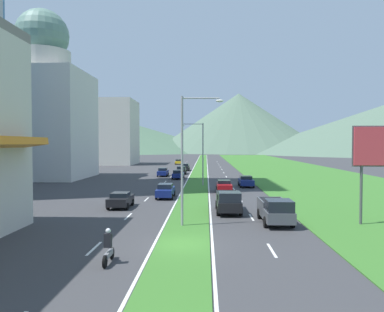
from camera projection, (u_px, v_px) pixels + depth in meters
ground_plane at (183, 245)px, 22.34m from camera, size 600.00×600.00×0.00m
grass_median at (200, 171)px, 82.26m from camera, size 3.20×240.00×0.06m
grass_verge_right at (294, 171)px, 81.49m from camera, size 24.00×240.00×0.06m
lane_dash_left_2 at (94, 248)px, 21.54m from camera, size 0.16×2.80×0.01m
lane_dash_left_3 at (128, 216)px, 31.03m from camera, size 0.16×2.80×0.01m
lane_dash_left_4 at (146, 199)px, 40.52m from camera, size 0.16×2.80×0.01m
lane_dash_left_5 at (158, 189)px, 50.01m from camera, size 0.16×2.80×0.01m
lane_dash_left_6 at (165, 182)px, 59.51m from camera, size 0.16×2.80×0.01m
lane_dash_left_7 at (171, 176)px, 69.00m from camera, size 0.16×2.80×0.01m
lane_dash_left_8 at (175, 173)px, 78.49m from camera, size 0.16×2.80×0.01m
lane_dash_left_9 at (179, 169)px, 87.99m from camera, size 0.16×2.80×0.01m
lane_dash_left_10 at (181, 167)px, 97.48m from camera, size 0.16×2.80×0.01m
lane_dash_left_11 at (183, 165)px, 106.97m from camera, size 0.16×2.80×0.01m
lane_dash_left_12 at (185, 163)px, 116.46m from camera, size 0.16×2.80×0.01m
lane_dash_left_13 at (187, 162)px, 125.96m from camera, size 0.16×2.80×0.01m
lane_dash_right_2 at (272, 250)px, 21.16m from camera, size 0.16×2.80×0.01m
lane_dash_right_3 at (251, 217)px, 30.65m from camera, size 0.16×2.80×0.01m
lane_dash_right_4 at (241, 200)px, 40.14m from camera, size 0.16×2.80×0.01m
lane_dash_right_5 at (234, 189)px, 49.63m from camera, size 0.16×2.80×0.01m
lane_dash_right_6 at (230, 182)px, 59.13m from camera, size 0.16×2.80×0.01m
lane_dash_right_7 at (226, 177)px, 68.62m from camera, size 0.16×2.80×0.01m
lane_dash_right_8 at (224, 173)px, 78.11m from camera, size 0.16×2.80×0.01m
lane_dash_right_9 at (222, 170)px, 87.61m from camera, size 0.16×2.80×0.01m
lane_dash_right_10 at (220, 167)px, 97.10m from camera, size 0.16×2.80×0.01m
lane_dash_right_11 at (219, 165)px, 106.59m from camera, size 0.16×2.80×0.01m
lane_dash_right_12 at (218, 163)px, 116.08m from camera, size 0.16×2.80×0.01m
lane_dash_right_13 at (217, 162)px, 125.58m from camera, size 0.16×2.80×0.01m
edge_line_median_left at (192, 171)px, 82.33m from camera, size 0.16×240.00×0.01m
edge_line_median_right at (208, 171)px, 82.20m from camera, size 0.16×240.00×0.01m
domed_building at (43, 109)px, 65.80m from camera, size 15.23×15.23×29.58m
midrise_colored at (110, 132)px, 110.12m from camera, size 14.90×14.90×18.90m
hill_far_left at (98, 133)px, 291.66m from camera, size 202.64×202.64×29.72m
hill_far_center at (239, 123)px, 272.66m from camera, size 127.61×127.61×42.78m
street_lamp_near at (187, 152)px, 27.21m from camera, size 3.09×0.29×9.51m
street_lamp_mid at (200, 149)px, 53.85m from camera, size 3.29×0.47×9.05m
billboard_roadside at (381, 152)px, 27.54m from camera, size 4.21×0.28×7.39m
car_0 at (165, 191)px, 41.75m from camera, size 1.92×4.63×1.59m
car_1 at (163, 172)px, 69.57m from camera, size 1.86×4.63×1.57m
car_2 at (246, 181)px, 52.62m from camera, size 2.01×4.34×1.52m
car_3 at (224, 186)px, 46.59m from camera, size 1.94×4.33×1.50m
car_4 at (181, 170)px, 74.53m from camera, size 1.96×4.24×1.57m
car_5 at (179, 162)px, 110.20m from camera, size 2.01×4.27×1.47m
car_6 at (121, 200)px, 35.36m from camera, size 1.99×4.00×1.45m
car_7 at (185, 167)px, 84.50m from camera, size 1.91×4.16×1.57m
car_8 at (178, 174)px, 64.56m from camera, size 1.99×4.49×1.53m
pickup_truck_0 at (229, 202)px, 32.60m from camera, size 2.18×5.40×2.00m
pickup_truck_1 at (276, 211)px, 28.15m from camera, size 2.18×5.40×2.00m
motorcycle_rider at (108, 249)px, 18.81m from camera, size 0.36×2.00×1.80m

